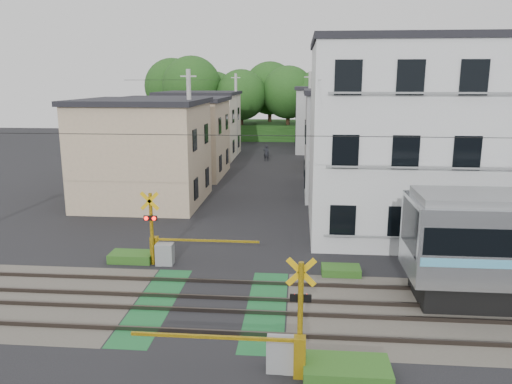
# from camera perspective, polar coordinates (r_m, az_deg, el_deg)

# --- Properties ---
(ground) EXTENTS (120.00, 120.00, 0.00)m
(ground) POSITION_cam_1_polar(r_m,az_deg,el_deg) (17.25, -5.29, -12.80)
(ground) COLOR black
(track_bed) EXTENTS (120.00, 120.00, 0.14)m
(track_bed) POSITION_cam_1_polar(r_m,az_deg,el_deg) (17.23, -5.29, -12.69)
(track_bed) COLOR #47423A
(track_bed) RESTS_ON ground
(crossing_signal_near) EXTENTS (4.74, 0.65, 3.09)m
(crossing_signal_near) POSITION_cam_1_polar(r_m,az_deg,el_deg) (13.44, 3.16, -17.21)
(crossing_signal_near) COLOR #E8B20C
(crossing_signal_near) RESTS_ON ground
(crossing_signal_far) EXTENTS (4.74, 0.65, 3.09)m
(crossing_signal_far) POSITION_cam_1_polar(r_m,az_deg,el_deg) (20.84, -10.59, -6.27)
(crossing_signal_far) COLOR #E8B20C
(crossing_signal_far) RESTS_ON ground
(apartment_block) EXTENTS (10.20, 8.36, 9.30)m
(apartment_block) POSITION_cam_1_polar(r_m,az_deg,el_deg) (25.57, 17.73, 5.93)
(apartment_block) COLOR silver
(apartment_block) RESTS_ON ground
(houses_row) EXTENTS (22.07, 31.35, 6.80)m
(houses_row) POSITION_cam_1_polar(r_m,az_deg,el_deg) (41.51, 1.33, 6.96)
(houses_row) COLOR tan
(houses_row) RESTS_ON ground
(tree_hill) EXTENTS (40.00, 12.72, 10.59)m
(tree_hill) POSITION_cam_1_polar(r_m,az_deg,el_deg) (63.54, 2.23, 10.60)
(tree_hill) COLOR #214B19
(tree_hill) RESTS_ON ground
(catenary) EXTENTS (60.00, 5.04, 7.00)m
(catenary) POSITION_cam_1_polar(r_m,az_deg,el_deg) (16.08, 16.00, -1.15)
(catenary) COLOR #2D2D33
(catenary) RESTS_ON ground
(utility_poles) EXTENTS (7.90, 42.00, 8.00)m
(utility_poles) POSITION_cam_1_polar(r_m,az_deg,el_deg) (38.65, -0.89, 7.77)
(utility_poles) COLOR #A5A5A0
(utility_poles) RESTS_ON ground
(pedestrian) EXTENTS (0.57, 0.39, 1.52)m
(pedestrian) POSITION_cam_1_polar(r_m,az_deg,el_deg) (46.47, 1.19, 4.49)
(pedestrian) COLOR black
(pedestrian) RESTS_ON ground
(weed_patches) EXTENTS (10.25, 8.80, 0.40)m
(weed_patches) POSITION_cam_1_polar(r_m,az_deg,el_deg) (16.88, 0.67, -12.64)
(weed_patches) COLOR #2D5E1E
(weed_patches) RESTS_ON ground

